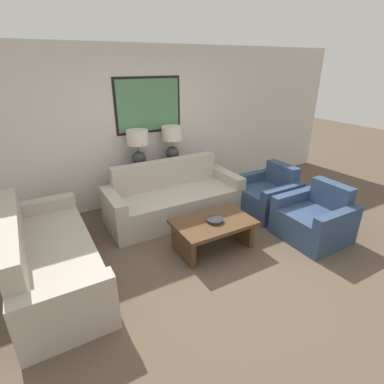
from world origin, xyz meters
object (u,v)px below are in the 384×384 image
Objects in this scene: couch_by_back_wall at (174,199)px; armchair_near_camera at (314,220)px; table_lamp_left at (138,144)px; decorative_bowl at (215,220)px; table_lamp_right at (172,140)px; console_table at (157,183)px; couch_by_side at (49,258)px; armchair_near_back_wall at (267,196)px; coffee_table at (213,228)px.

armchair_near_camera is (1.46, -1.59, -0.02)m from couch_by_back_wall.
decorative_bowl is at bearing -78.64° from table_lamp_left.
table_lamp_right is at bearing 64.53° from couch_by_back_wall.
couch_by_side is (-1.96, -1.39, -0.07)m from console_table.
armchair_near_camera is at bearing -14.16° from couch_by_side.
couch_by_back_wall reaches higher than armchair_near_camera.
table_lamp_left is 0.28× the size of couch_by_side.
table_lamp_left is 2.34m from armchair_near_back_wall.
couch_by_back_wall is 1.10m from coffee_table.
couch_by_back_wall is 9.71× the size of decorative_bowl.
table_lamp_left reaches higher than couch_by_back_wall.
armchair_near_camera is (1.15, -2.25, -0.84)m from table_lamp_right.
decorative_bowl is at bearing 162.17° from armchair_near_camera.
armchair_near_camera is at bearing -51.67° from table_lamp_left.
console_table is at bearing 180.00° from table_lamp_right.
decorative_bowl is at bearing -82.30° from coffee_table.
coffee_table is at bearing 161.11° from armchair_near_camera.
couch_by_side is (-1.65, -1.39, -0.81)m from table_lamp_left.
couch_by_side reaches higher than armchair_near_camera.
couch_by_back_wall reaches higher than decorative_bowl.
couch_by_back_wall is 2.45× the size of armchair_near_camera.
table_lamp_right is 0.28× the size of couch_by_side.
table_lamp_left is at bearing 101.36° from decorative_bowl.
table_lamp_left reaches higher than coffee_table.
armchair_near_camera is (1.42, -0.46, -0.16)m from decorative_bowl.
table_lamp_left reaches higher than couch_by_side.
table_lamp_left is at bearing 144.33° from armchair_near_back_wall.
console_table is at bearing 123.03° from armchair_near_camera.
console_table is 1.35× the size of armchair_near_camera.
couch_by_back_wall is at bearing 132.67° from armchair_near_camera.
coffee_table is 4.67× the size of decorative_bowl.
console_table is 0.67m from couch_by_back_wall.
decorative_bowl is at bearing -98.60° from table_lamp_right.
couch_by_side is 9.71× the size of decorative_bowl.
couch_by_side is at bearing -159.76° from couch_by_back_wall.
couch_by_side is at bearing 168.51° from decorative_bowl.
console_table is 2.68m from armchair_near_camera.
table_lamp_left is 1.97m from coffee_table.
table_lamp_right reaches higher than couch_by_back_wall.
table_lamp_right reaches higher than armchair_near_camera.
coffee_table is 1.18× the size of armchair_near_back_wall.
table_lamp_left reaches higher than decorative_bowl.
coffee_table is at bearing -161.11° from armchair_near_back_wall.
table_lamp_right is 2.66m from armchair_near_camera.
couch_by_back_wall is 2.16m from armchair_near_camera.
couch_by_side is 2.04m from coffee_table.
table_lamp_right is 1.91m from armchair_near_back_wall.
armchair_near_camera reaches higher than coffee_table.
decorative_bowl is (-0.27, -1.79, -0.67)m from table_lamp_right.
armchair_near_back_wall is (1.46, -0.61, -0.02)m from couch_by_back_wall.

